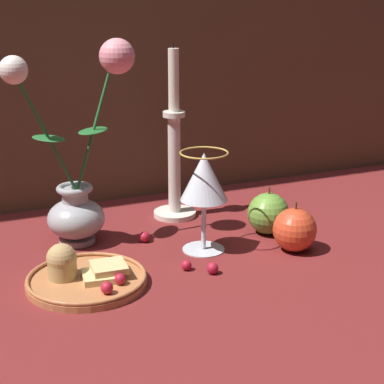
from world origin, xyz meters
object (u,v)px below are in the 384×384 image
(candlestick, at_px, (174,160))
(apple_near_glass, at_px, (295,230))
(vase, at_px, (78,177))
(plate_with_pastries, at_px, (83,276))
(apple_beside_vase, at_px, (268,213))
(wine_glass, at_px, (204,180))

(candlestick, xyz_separation_m, apple_near_glass, (0.12, -0.24, -0.08))
(vase, xyz_separation_m, plate_with_pastries, (-0.04, -0.17, -0.11))
(candlestick, relative_size, apple_beside_vase, 3.79)
(vase, distance_m, apple_beside_vase, 0.35)
(candlestick, bearing_deg, wine_glass, -96.02)
(plate_with_pastries, relative_size, apple_near_glass, 2.10)
(vase, distance_m, apple_near_glass, 0.38)
(wine_glass, bearing_deg, apple_near_glass, -24.17)
(vase, relative_size, apple_beside_vase, 3.99)
(plate_with_pastries, distance_m, wine_glass, 0.25)
(vase, height_order, wine_glass, vase)
(apple_near_glass, bearing_deg, vase, 151.23)
(wine_glass, xyz_separation_m, apple_beside_vase, (0.14, 0.02, -0.09))
(vase, xyz_separation_m, wine_glass, (0.18, -0.12, 0.00))
(apple_beside_vase, bearing_deg, apple_near_glass, -89.51)
(wine_glass, distance_m, apple_beside_vase, 0.17)
(plate_with_pastries, height_order, apple_near_glass, apple_near_glass)
(wine_glass, height_order, apple_beside_vase, wine_glass)
(plate_with_pastries, xyz_separation_m, candlestick, (0.24, 0.23, 0.10))
(candlestick, bearing_deg, apple_beside_vase, -51.62)
(apple_beside_vase, bearing_deg, plate_with_pastries, -168.37)
(wine_glass, height_order, apple_near_glass, wine_glass)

